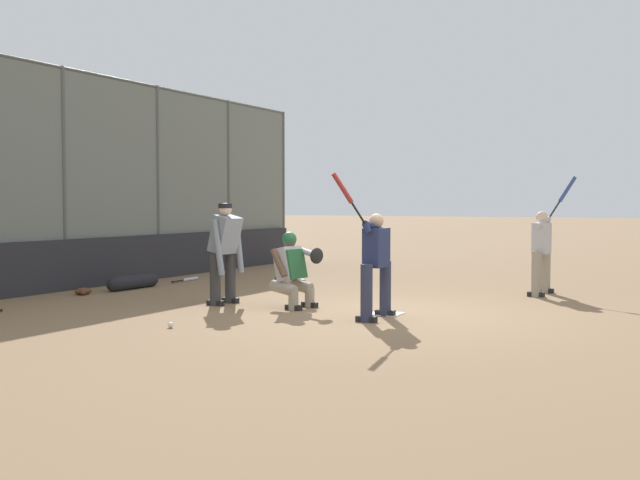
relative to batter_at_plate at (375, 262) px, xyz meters
The scene contains 13 objects.
ground_plane 0.92m from the batter_at_plate, behind, with size 160.00×160.00×0.00m, color #846647.
home_plate_marker 0.92m from the batter_at_plate, behind, with size 0.43×0.43×0.01m, color white.
backstop_fence 6.63m from the batter_at_plate, 94.24° to the right, with size 15.54×0.08×4.09m.
padding_wall 6.40m from the batter_at_plate, 94.30° to the right, with size 15.15×0.18×0.93m, color #28282D.
batter_at_plate is the anchor object (origin of this frame).
catcher_behind_plate 1.61m from the batter_at_plate, 104.58° to the right, with size 0.63×0.77×1.16m.
umpire_home 2.71m from the batter_at_plate, 95.06° to the right, with size 0.65×0.41×1.60m.
batter_on_deck 4.14m from the batter_at_plate, 159.99° to the left, with size 0.96×0.65×2.07m.
spare_bat_third_base_side 6.18m from the batter_at_plate, 117.01° to the right, with size 0.88×0.11×0.07m.
spare_bat_first_base_side 5.20m from the batter_at_plate, 136.89° to the right, with size 0.29×0.85×0.07m.
fielding_glove_on_dirt 5.66m from the batter_at_plate, 90.76° to the right, with size 0.34×0.26×0.12m.
baseball_loose 2.87m from the batter_at_plate, 45.91° to the right, with size 0.07×0.07×0.07m, color white.
equipment_bag_dugout_side 5.62m from the batter_at_plate, 101.99° to the right, with size 1.27×0.26×0.26m.
Camera 1 is at (9.83, 4.26, 1.58)m, focal length 42.00 mm.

